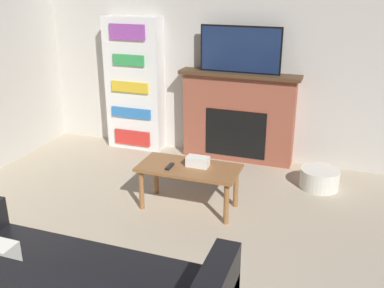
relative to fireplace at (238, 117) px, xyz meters
name	(u,v)px	position (x,y,z in m)	size (l,w,h in m)	color
wall_back	(237,51)	(-0.08, 0.14, 0.79)	(6.16, 0.06, 2.70)	beige
fireplace	(238,117)	(0.00, 0.00, 0.00)	(1.48, 0.28, 1.12)	brown
tv	(240,50)	(0.00, -0.02, 0.83)	(0.97, 0.03, 0.55)	black
coffee_table	(189,173)	(-0.14, -1.41, -0.18)	(1.00, 0.48, 0.45)	brown
tissue_box	(198,162)	(-0.06, -1.37, -0.06)	(0.22, 0.12, 0.10)	white
remote_control	(170,166)	(-0.31, -1.49, -0.10)	(0.04, 0.15, 0.02)	black
bookshelf	(135,85)	(-1.40, -0.02, 0.30)	(0.75, 0.29, 1.73)	white
storage_basket	(320,178)	(1.07, -0.50, -0.46)	(0.43, 0.43, 0.22)	silver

